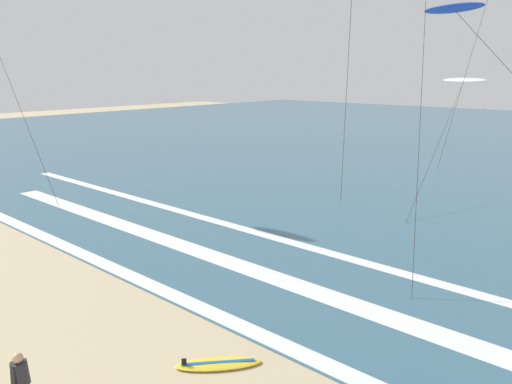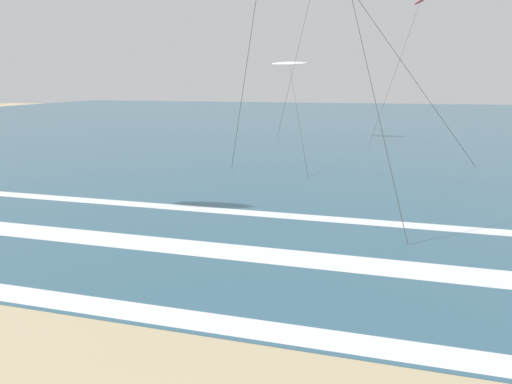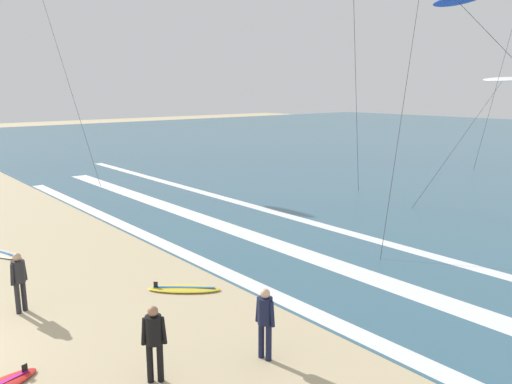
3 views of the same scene
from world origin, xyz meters
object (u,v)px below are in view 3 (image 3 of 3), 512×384
at_px(surfer_background_far, 19,277).
at_px(kite_white_distant_high, 503,80).
at_px(surfer_left_near, 154,337).
at_px(surfboard_foreground_flat, 1,253).
at_px(kite_blue_far_left, 458,2).
at_px(surfboard_left_pile, 184,289).
at_px(surfer_foreground_main, 265,317).

bearing_deg(surfer_background_far, kite_white_distant_high, 95.65).
bearing_deg(surfer_background_far, surfer_left_near, 12.45).
height_order(surfboard_foreground_flat, kite_blue_far_left, kite_blue_far_left).
bearing_deg(surfboard_left_pile, kite_white_distant_high, 99.26).
distance_m(surfer_foreground_main, surfboard_foreground_flat, 11.49).
xyz_separation_m(surfer_foreground_main, surfer_left_near, (-0.74, -2.22, 0.00)).
height_order(surfboard_left_pile, surfboard_foreground_flat, same).
bearing_deg(surfboard_left_pile, surfboard_foreground_flat, -154.80).
distance_m(surfboard_foreground_flat, kite_white_distant_high, 33.14).
height_order(surfer_foreground_main, kite_blue_far_left, kite_blue_far_left).
bearing_deg(surfboard_left_pile, surfer_left_near, -38.76).
relative_size(surfer_left_near, surfboard_left_pile, 0.81).
distance_m(surfer_background_far, kite_blue_far_left, 20.89).
bearing_deg(kite_white_distant_high, surfer_foreground_main, -73.09).
distance_m(surfer_left_near, kite_blue_far_left, 20.31).
distance_m(surfer_background_far, surfboard_left_pile, 4.36).
bearing_deg(kite_white_distant_high, surfer_background_far, -84.35).
height_order(surfboard_left_pile, kite_white_distant_high, kite_white_distant_high).
xyz_separation_m(surfer_foreground_main, kite_white_distant_high, (-9.09, 29.91, 5.34)).
distance_m(surfer_foreground_main, kite_white_distant_high, 31.72).
bearing_deg(surfboard_foreground_flat, surfer_background_far, -8.25).
height_order(surfer_foreground_main, surfer_left_near, same).
distance_m(surfboard_left_pile, kite_blue_far_left, 17.79).
bearing_deg(surfboard_foreground_flat, kite_blue_far_left, 71.31).
xyz_separation_m(surfer_background_far, surfer_foreground_main, (5.80, 3.34, 0.00)).
distance_m(surfboard_left_pile, surfboard_foreground_flat, 7.56).
height_order(surfer_foreground_main, surfboard_left_pile, surfer_foreground_main).
xyz_separation_m(surfboard_left_pile, kite_blue_far_left, (-0.66, 15.05, 9.47)).
relative_size(surfer_foreground_main, surfboard_left_pile, 0.81).
xyz_separation_m(surfer_left_near, kite_white_distant_high, (-8.36, 32.14, 5.34)).
relative_size(surfer_left_near, kite_white_distant_high, 0.10).
distance_m(surfer_left_near, kite_white_distant_high, 33.63).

